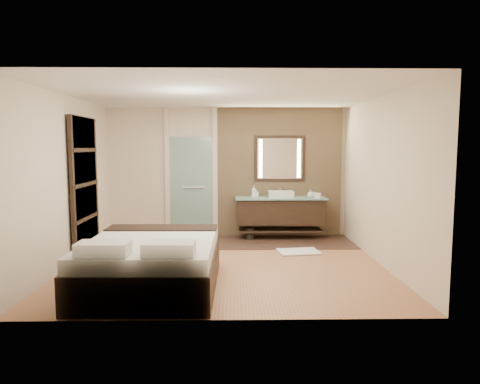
{
  "coord_description": "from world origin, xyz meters",
  "views": [
    {
      "loc": [
        0.12,
        -6.76,
        1.89
      ],
      "look_at": [
        0.24,
        0.6,
        1.11
      ],
      "focal_mm": 32.0,
      "sensor_mm": 36.0,
      "label": 1
    }
  ],
  "objects_px": {
    "vanity": "(280,211)",
    "bed": "(152,263)",
    "mirror_unit": "(280,159)",
    "waste_bin": "(249,234)"
  },
  "relations": [
    {
      "from": "mirror_unit",
      "to": "bed",
      "type": "distance_m",
      "value": 4.12
    },
    {
      "from": "vanity",
      "to": "waste_bin",
      "type": "distance_m",
      "value": 0.79
    },
    {
      "from": "mirror_unit",
      "to": "waste_bin",
      "type": "bearing_deg",
      "value": -154.46
    },
    {
      "from": "mirror_unit",
      "to": "waste_bin",
      "type": "height_order",
      "value": "mirror_unit"
    },
    {
      "from": "waste_bin",
      "to": "vanity",
      "type": "bearing_deg",
      "value": 6.05
    },
    {
      "from": "bed",
      "to": "waste_bin",
      "type": "bearing_deg",
      "value": 65.53
    },
    {
      "from": "vanity",
      "to": "waste_bin",
      "type": "bearing_deg",
      "value": -173.95
    },
    {
      "from": "vanity",
      "to": "mirror_unit",
      "type": "height_order",
      "value": "mirror_unit"
    },
    {
      "from": "vanity",
      "to": "mirror_unit",
      "type": "relative_size",
      "value": 1.75
    },
    {
      "from": "vanity",
      "to": "bed",
      "type": "bearing_deg",
      "value": -123.88
    }
  ]
}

